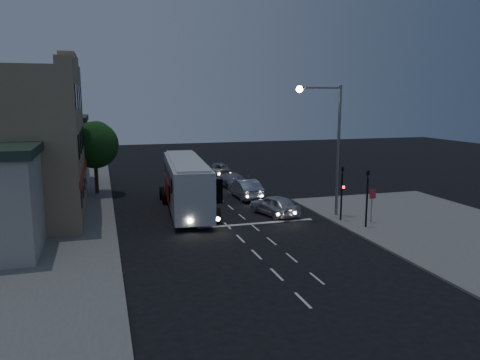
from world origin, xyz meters
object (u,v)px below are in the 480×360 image
object	(u,v)px
car_sedan_a	(246,189)
car_sedan_c	(218,169)
regulatory_sign	(372,200)
traffic_signal_side	(367,192)
car_suv	(274,205)
traffic_signal_main	(342,187)
streetlight	(330,135)
tour_bus	(186,183)
street_tree	(95,143)
car_sedan_b	(230,180)

from	to	relation	value
car_sedan_a	car_sedan_c	bearing A→B (deg)	-93.64
car_sedan_a	regulatory_sign	world-z (taller)	regulatory_sign
traffic_signal_side	regulatory_sign	bearing A→B (deg)	43.92
car_suv	car_sedan_c	size ratio (longest dim) A/B	0.84
traffic_signal_main	streetlight	world-z (taller)	streetlight
tour_bus	car_sedan_a	size ratio (longest dim) A/B	2.61
car_sedan_c	traffic_signal_main	xyz separation A→B (m)	(3.29, -20.93, 1.71)
car_suv	traffic_signal_side	size ratio (longest dim) A/B	1.06
street_tree	car_sedan_b	bearing A→B (deg)	1.84
car_suv	traffic_signal_main	distance (m)	5.02
traffic_signal_main	street_tree	size ratio (longest dim) A/B	0.66
streetlight	car_sedan_a	bearing A→B (deg)	115.05
car_suv	street_tree	size ratio (longest dim) A/B	0.70
car_sedan_b	traffic_signal_main	distance (m)	15.21
traffic_signal_main	traffic_signal_side	size ratio (longest dim) A/B	1.00
car_sedan_b	street_tree	world-z (taller)	street_tree
tour_bus	regulatory_sign	world-z (taller)	tour_bus
car_sedan_c	traffic_signal_side	world-z (taller)	traffic_signal_side
traffic_signal_main	streetlight	xyz separation A→B (m)	(-0.26, 1.42, 3.31)
car_sedan_a	regulatory_sign	xyz separation A→B (m)	(5.59, -10.20, 0.80)
car_sedan_b	car_sedan_c	world-z (taller)	car_sedan_c
car_suv	car_sedan_c	xyz separation A→B (m)	(0.35, 17.91, -0.02)
car_sedan_a	regulatory_sign	bearing A→B (deg)	117.95
car_sedan_a	street_tree	size ratio (longest dim) A/B	0.78
traffic_signal_side	car_suv	bearing A→B (deg)	130.99
car_sedan_b	traffic_signal_side	size ratio (longest dim) A/B	1.11
car_sedan_b	street_tree	xyz separation A→B (m)	(-12.07, -0.39, 3.84)
car_sedan_b	streetlight	bearing A→B (deg)	92.37
car_sedan_b	traffic_signal_main	size ratio (longest dim) A/B	1.11
car_sedan_b	traffic_signal_side	world-z (taller)	traffic_signal_side
traffic_signal_main	street_tree	bearing A→B (deg)	137.97
regulatory_sign	street_tree	xyz separation A→B (m)	(-17.51, 15.26, 2.90)
car_sedan_b	streetlight	size ratio (longest dim) A/B	0.51
car_suv	regulatory_sign	bearing A→B (deg)	125.84
tour_bus	car_suv	bearing A→B (deg)	-26.02
car_sedan_c	regulatory_sign	size ratio (longest dim) A/B	2.34
car_suv	streetlight	distance (m)	6.24
car_sedan_b	traffic_signal_side	bearing A→B (deg)	92.56
streetlight	car_sedan_b	bearing A→B (deg)	104.78
regulatory_sign	street_tree	size ratio (longest dim) A/B	0.35
tour_bus	car_sedan_b	size ratio (longest dim) A/B	2.77
car_sedan_a	traffic_signal_side	world-z (taller)	traffic_signal_side
car_sedan_b	traffic_signal_main	world-z (taller)	traffic_signal_main
traffic_signal_side	street_tree	world-z (taller)	street_tree
car_sedan_b	regulatory_sign	bearing A→B (deg)	96.77
regulatory_sign	traffic_signal_main	bearing A→B (deg)	149.16
tour_bus	traffic_signal_main	bearing A→B (deg)	-29.69
traffic_signal_side	regulatory_sign	size ratio (longest dim) A/B	1.86
car_sedan_b	tour_bus	bearing A→B (deg)	43.15
traffic_signal_side	streetlight	distance (m)	4.84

